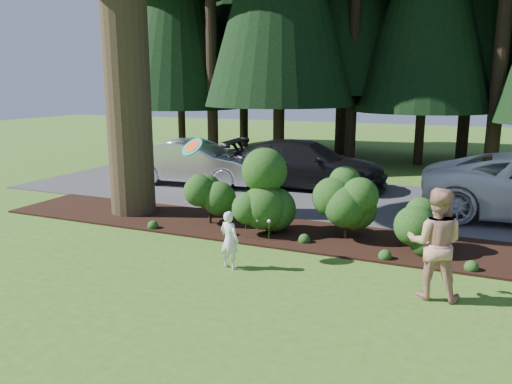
# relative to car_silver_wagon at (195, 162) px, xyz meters

# --- Properties ---
(ground) EXTENTS (80.00, 80.00, 0.00)m
(ground) POSITION_rel_car_silver_wagon_xyz_m (5.05, -7.71, -0.84)
(ground) COLOR #3A651C
(ground) RESTS_ON ground
(mulch_bed) EXTENTS (16.00, 2.50, 0.05)m
(mulch_bed) POSITION_rel_car_silver_wagon_xyz_m (5.05, -4.46, -0.81)
(mulch_bed) COLOR black
(mulch_bed) RESTS_ON ground
(driveway) EXTENTS (22.00, 6.00, 0.03)m
(driveway) POSITION_rel_car_silver_wagon_xyz_m (5.05, -0.21, -0.82)
(driveway) COLOR #38383A
(driveway) RESTS_ON ground
(shrub_row) EXTENTS (6.53, 1.60, 1.61)m
(shrub_row) POSITION_rel_car_silver_wagon_xyz_m (5.82, -4.57, -0.03)
(shrub_row) COLOR #164314
(shrub_row) RESTS_ON ground
(lily_cluster) EXTENTS (0.69, 0.09, 0.57)m
(lily_cluster) POSITION_rel_car_silver_wagon_xyz_m (4.75, -5.31, -0.34)
(lily_cluster) COLOR #164314
(lily_cluster) RESTS_ON ground
(car_silver_wagon) EXTENTS (5.04, 2.14, 1.62)m
(car_silver_wagon) POSITION_rel_car_silver_wagon_xyz_m (0.00, 0.00, 0.00)
(car_silver_wagon) COLOR silver
(car_silver_wagon) RESTS_ON driveway
(car_dark_suv) EXTENTS (5.89, 2.72, 1.67)m
(car_dark_suv) POSITION_rel_car_silver_wagon_xyz_m (3.89, 1.05, 0.02)
(car_dark_suv) COLOR black
(car_dark_suv) RESTS_ON driveway
(child) EXTENTS (0.49, 0.38, 1.19)m
(child) POSITION_rel_car_silver_wagon_xyz_m (4.94, -7.16, -0.24)
(child) COLOR white
(child) RESTS_ON ground
(adult) EXTENTS (0.98, 0.79, 1.95)m
(adult) POSITION_rel_car_silver_wagon_xyz_m (8.80, -7.02, 0.14)
(adult) COLOR #B53E18
(adult) RESTS_ON ground
(frisbee) EXTENTS (0.56, 0.40, 0.45)m
(frisbee) POSITION_rel_car_silver_wagon_xyz_m (4.03, -6.99, 1.57)
(frisbee) COLOR teal
(frisbee) RESTS_ON ground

